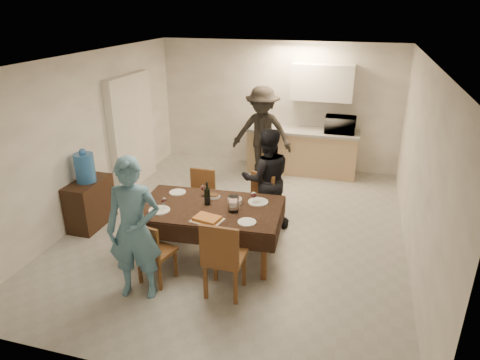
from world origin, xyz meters
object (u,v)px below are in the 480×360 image
object	(u,v)px
water_pitcher	(233,204)
microwave	(340,125)
savoury_tart	(207,219)
water_jug	(85,168)
wine_bottle	(207,193)
person_near	(134,230)
person_kitchen	(262,133)
person_far	(266,179)
dining_table	(210,209)
console	(90,203)

from	to	relation	value
water_pitcher	microwave	world-z (taller)	microwave
savoury_tart	microwave	xyz separation A→B (m)	(1.39, 3.89, 0.30)
water_pitcher	water_jug	bearing A→B (deg)	171.67
wine_bottle	water_pitcher	world-z (taller)	wine_bottle
wine_bottle	water_pitcher	size ratio (longest dim) A/B	1.52
microwave	person_near	xyz separation A→B (m)	(-2.04, -4.56, -0.19)
water_pitcher	person_kitchen	size ratio (longest dim) A/B	0.12
person_far	microwave	bearing A→B (deg)	-132.44
dining_table	savoury_tart	world-z (taller)	savoury_tart
water_pitcher	person_near	size ratio (longest dim) A/B	0.12
wine_bottle	water_pitcher	xyz separation A→B (m)	(0.40, -0.10, -0.06)
microwave	savoury_tart	bearing A→B (deg)	70.38
console	water_pitcher	world-z (taller)	water_pitcher
water_jug	person_kitchen	xyz separation A→B (m)	(2.13, 2.75, -0.06)
wine_bottle	water_pitcher	bearing A→B (deg)	-14.04
console	savoury_tart	distance (m)	2.36
water_jug	savoury_tart	size ratio (longest dim) A/B	1.19
water_jug	person_near	bearing A→B (deg)	-40.99
dining_table	water_jug	distance (m)	2.15
water_jug	wine_bottle	size ratio (longest dim) A/B	1.34
water_jug	savoury_tart	world-z (taller)	water_jug
water_jug	person_kitchen	bearing A→B (deg)	52.22
water_jug	savoury_tart	distance (m)	2.33
wine_bottle	person_far	bearing A→B (deg)	59.04
dining_table	console	bearing A→B (deg)	167.91
microwave	person_far	size ratio (longest dim) A/B	0.37
dining_table	console	world-z (taller)	same
person_kitchen	microwave	bearing A→B (deg)	17.00
person_far	water_jug	bearing A→B (deg)	-6.10
water_jug	person_kitchen	size ratio (longest dim) A/B	0.24
water_jug	person_near	size ratio (longest dim) A/B	0.25
wine_bottle	person_near	world-z (taller)	person_near
dining_table	water_jug	xyz separation A→B (m)	(-2.12, 0.31, 0.26)
console	person_far	xyz separation A→B (m)	(2.67, 0.74, 0.42)
water_jug	person_near	xyz separation A→B (m)	(1.57, -1.36, -0.10)
water_pitcher	person_far	xyz separation A→B (m)	(0.20, 1.10, -0.06)
microwave	person_kitchen	distance (m)	1.55
person_near	person_far	bearing A→B (deg)	50.34
console	person_near	size ratio (longest dim) A/B	0.46
water_jug	microwave	world-z (taller)	microwave
water_pitcher	person_kitchen	world-z (taller)	person_kitchen
savoury_tart	person_near	world-z (taller)	person_near
person_near	water_jug	bearing A→B (deg)	126.99
person_kitchen	console	bearing A→B (deg)	-127.78
dining_table	person_near	world-z (taller)	person_near
dining_table	water_pitcher	distance (m)	0.38
savoury_tart	wine_bottle	bearing A→B (deg)	109.23
water_jug	person_near	world-z (taller)	person_near
person_kitchen	savoury_tart	bearing A→B (deg)	-88.59
microwave	person_far	distance (m)	2.65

